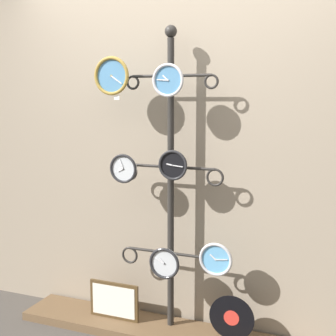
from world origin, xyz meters
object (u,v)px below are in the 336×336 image
at_px(clock_bottom_center, 165,263).
at_px(clock_bottom_right, 216,259).
at_px(clock_top_center, 168,80).
at_px(clock_middle_left, 124,169).
at_px(vinyl_record, 232,318).
at_px(picture_frame, 114,301).
at_px(clock_middle_center, 173,165).
at_px(clock_top_left, 112,76).
at_px(display_stand, 171,219).

height_order(clock_bottom_center, clock_bottom_right, clock_bottom_right).
distance_m(clock_top_center, clock_middle_left, 0.67).
bearing_deg(vinyl_record, picture_frame, -178.70).
bearing_deg(clock_top_center, clock_middle_center, 59.59).
distance_m(clock_middle_center, clock_bottom_right, 0.67).
distance_m(clock_middle_left, vinyl_record, 1.23).
relative_size(clock_top_left, picture_frame, 0.67).
bearing_deg(picture_frame, clock_middle_left, -14.55).
distance_m(clock_middle_left, picture_frame, 0.98).
distance_m(clock_middle_left, clock_middle_center, 0.36).
bearing_deg(clock_middle_left, clock_bottom_center, -3.15).
bearing_deg(clock_bottom_right, picture_frame, 178.82).
distance_m(display_stand, clock_top_center, 0.94).
distance_m(clock_top_left, clock_middle_left, 0.62).
bearing_deg(vinyl_record, clock_top_center, -171.38).
bearing_deg(clock_bottom_right, clock_middle_left, -178.93).
bearing_deg(vinyl_record, clock_bottom_center, -171.87).
distance_m(clock_top_left, clock_bottom_right, 1.39).
distance_m(display_stand, picture_frame, 0.76).
bearing_deg(clock_bottom_center, clock_middle_left, 176.85).
distance_m(display_stand, clock_bottom_center, 0.30).
bearing_deg(clock_bottom_center, clock_top_center, 0.14).
relative_size(display_stand, vinyl_record, 6.93).
bearing_deg(display_stand, clock_bottom_center, -89.95).
bearing_deg(clock_middle_left, clock_middle_center, 2.93).
height_order(clock_top_left, clock_bottom_center, clock_top_left).
xyz_separation_m(clock_top_left, clock_middle_left, (0.07, 0.01, -0.62)).
bearing_deg(clock_middle_left, clock_top_center, -2.89).
xyz_separation_m(clock_middle_left, clock_middle_center, (0.35, 0.02, 0.04)).
xyz_separation_m(clock_middle_center, vinyl_record, (0.40, 0.03, -1.00)).
bearing_deg(clock_top_left, clock_middle_center, 3.53).
height_order(display_stand, clock_top_left, display_stand).
bearing_deg(clock_middle_center, picture_frame, 178.79).
bearing_deg(display_stand, clock_top_center, -76.79).
xyz_separation_m(clock_middle_center, clock_bottom_center, (-0.05, -0.04, -0.66)).
bearing_deg(clock_top_center, clock_bottom_right, 5.16).
distance_m(clock_top_center, clock_bottom_center, 1.21).
bearing_deg(picture_frame, clock_middle_center, -1.21).
relative_size(clock_middle_left, vinyl_record, 0.66).
bearing_deg(clock_middle_center, display_stand, 121.34).
height_order(clock_middle_left, clock_bottom_center, clock_middle_left).
height_order(clock_top_center, clock_bottom_right, clock_top_center).
distance_m(clock_top_left, clock_middle_center, 0.72).
bearing_deg(clock_middle_left, picture_frame, 165.45).
height_order(vinyl_record, picture_frame, vinyl_record).
bearing_deg(clock_middle_left, vinyl_record, 3.58).
height_order(display_stand, picture_frame, display_stand).
bearing_deg(display_stand, clock_top_left, -164.84).
height_order(clock_middle_left, vinyl_record, clock_middle_left).
bearing_deg(clock_bottom_right, clock_bottom_center, -175.22).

